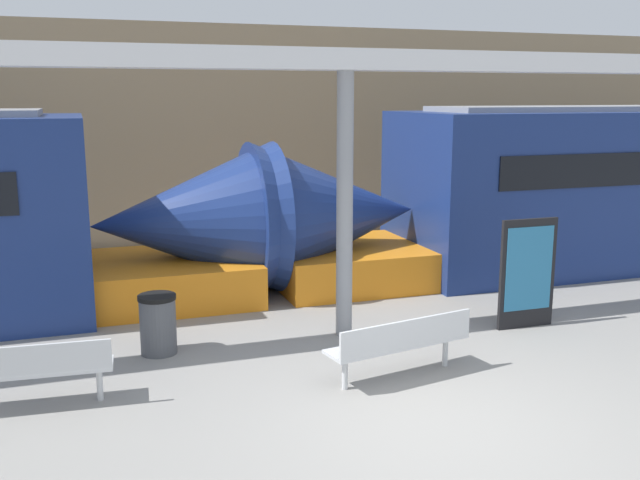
% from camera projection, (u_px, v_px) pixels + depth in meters
% --- Properties ---
extents(ground_plane, '(60.00, 60.00, 0.00)m').
position_uv_depth(ground_plane, '(428.00, 427.00, 7.48)').
color(ground_plane, gray).
extents(station_wall, '(56.00, 0.20, 5.00)m').
position_uv_depth(station_wall, '(226.00, 135.00, 16.61)').
color(station_wall, '#9E8460').
rests_on(station_wall, ground_plane).
extents(train_left, '(15.36, 2.93, 3.20)m').
position_uv_depth(train_left, '(616.00, 189.00, 14.78)').
color(train_left, navy).
rests_on(train_left, ground_plane).
extents(bench_near, '(1.93, 0.78, 0.79)m').
position_uv_depth(bench_near, '(401.00, 341.00, 8.63)').
color(bench_near, silver).
rests_on(bench_near, ground_plane).
extents(bench_far, '(1.64, 0.55, 0.79)m').
position_uv_depth(bench_far, '(36.00, 368.00, 7.80)').
color(bench_far, silver).
rests_on(bench_far, ground_plane).
extents(trash_bin, '(0.51, 0.51, 0.81)m').
position_uv_depth(trash_bin, '(158.00, 324.00, 9.53)').
color(trash_bin, '#4C4F54').
rests_on(trash_bin, ground_plane).
extents(poster_board, '(0.92, 0.07, 1.65)m').
position_uv_depth(poster_board, '(527.00, 273.00, 10.52)').
color(poster_board, black).
rests_on(poster_board, ground_plane).
extents(support_column_near, '(0.23, 0.23, 3.74)m').
position_uv_depth(support_column_near, '(345.00, 207.00, 9.98)').
color(support_column_near, gray).
rests_on(support_column_near, ground_plane).
extents(canopy_beam, '(28.00, 0.60, 0.28)m').
position_uv_depth(canopy_beam, '(346.00, 60.00, 9.58)').
color(canopy_beam, silver).
rests_on(canopy_beam, support_column_near).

